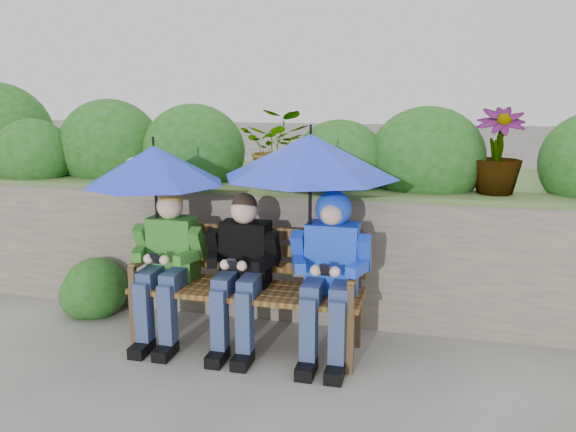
% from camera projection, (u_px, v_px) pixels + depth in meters
% --- Properties ---
extents(ground, '(60.00, 60.00, 0.00)m').
position_uv_depth(ground, '(285.00, 354.00, 3.84)').
color(ground, '#5A5955').
rests_on(ground, ground).
extents(garden_backdrop, '(8.00, 2.85, 1.90)m').
position_uv_depth(garden_backdrop, '(307.00, 215.00, 5.27)').
color(garden_backdrop, '#5F5B55').
rests_on(garden_backdrop, ground).
extents(park_bench, '(1.60, 0.47, 0.84)m').
position_uv_depth(park_bench, '(249.00, 279.00, 3.92)').
color(park_bench, '#473420').
rests_on(park_bench, ground).
extents(boy_left, '(0.50, 0.58, 1.09)m').
position_uv_depth(boy_left, '(167.00, 259.00, 3.96)').
color(boy_left, '#2A7B2A').
rests_on(boy_left, ground).
extents(boy_middle, '(0.50, 0.57, 1.09)m').
position_uv_depth(boy_middle, '(241.00, 265.00, 3.83)').
color(boy_middle, black).
rests_on(boy_middle, ground).
extents(boy_right, '(0.52, 0.63, 1.12)m').
position_uv_depth(boy_right, '(330.00, 262.00, 3.68)').
color(boy_right, blue).
rests_on(boy_right, ground).
extents(umbrella_left, '(0.99, 0.99, 0.80)m').
position_uv_depth(umbrella_left, '(154.00, 165.00, 3.89)').
color(umbrella_left, '#1C31D5').
rests_on(umbrella_left, ground).
extents(umbrella_right, '(1.15, 1.15, 0.88)m').
position_uv_depth(umbrella_right, '(310.00, 156.00, 3.60)').
color(umbrella_right, '#1C31D5').
rests_on(umbrella_right, ground).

